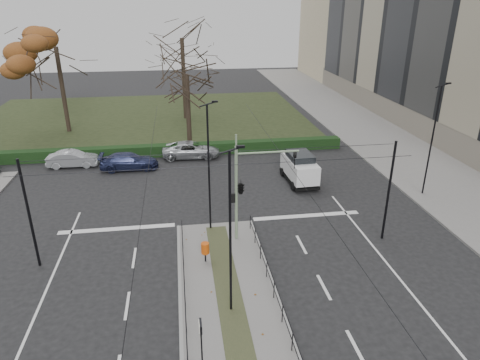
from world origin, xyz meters
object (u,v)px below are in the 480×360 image
object	(u,v)px
streetlamp_median_near	(231,233)
parked_car_third	(129,161)
bare_tree_center	(182,44)
parked_car_second	(73,159)
bare_tree_near	(187,80)
streetlamp_sidewalk	(432,140)
white_van	(299,167)
traffic_light	(242,186)
litter_bin	(205,248)
info_panel	(201,331)
rust_tree	(56,47)
streetlamp_median_far	(209,167)
parked_car_fourth	(191,150)

from	to	relation	value
streetlamp_median_near	parked_car_third	distance (m)	19.98
streetlamp_median_near	bare_tree_center	world-z (taller)	bare_tree_center
parked_car_second	bare_tree_near	xyz separation A→B (m)	(9.90, 3.90, 5.60)
streetlamp_sidewalk	white_van	distance (m)	9.41
traffic_light	parked_car_third	distance (m)	14.91
parked_car_third	white_van	bearing A→B (deg)	-109.71
streetlamp_median_near	white_van	xyz separation A→B (m)	(7.03, 14.03, -2.84)
bare_tree_center	traffic_light	bearing A→B (deg)	-85.04
parked_car_second	bare_tree_near	bearing A→B (deg)	-67.91
bare_tree_center	parked_car_second	bearing A→B (deg)	-124.32
litter_bin	info_panel	world-z (taller)	info_panel
parked_car_third	bare_tree_near	xyz separation A→B (m)	(5.17, 5.20, 5.60)
litter_bin	bare_tree_near	bearing A→B (deg)	90.24
rust_tree	traffic_light	bearing A→B (deg)	-58.79
streetlamp_median_far	parked_car_fourth	world-z (taller)	streetlamp_median_far
parked_car_third	parked_car_fourth	xyz separation A→B (m)	(5.19, 2.18, 0.02)
parked_car_second	white_van	world-z (taller)	white_van
parked_car_second	parked_car_fourth	world-z (taller)	parked_car_fourth
parked_car_fourth	bare_tree_center	xyz separation A→B (m)	(-0.10, 13.50, 7.74)
streetlamp_sidewalk	white_van	xyz separation A→B (m)	(-8.18, 3.61, -2.92)
traffic_light	litter_bin	xyz separation A→B (m)	(-2.29, -2.16, -2.49)
streetlamp_median_far	streetlamp_sidewalk	world-z (taller)	streetlamp_sidewalk
info_panel	rust_tree	xyz separation A→B (m)	(-11.98, 33.53, 7.07)
white_van	streetlamp_median_near	bearing A→B (deg)	-116.60
info_panel	bare_tree_center	world-z (taller)	bare_tree_center
bare_tree_near	rust_tree	bearing A→B (deg)	151.49
streetlamp_median_near	streetlamp_median_far	world-z (taller)	streetlamp_median_far
rust_tree	bare_tree_center	size ratio (longest dim) A/B	0.95
traffic_light	streetlamp_median_far	bearing A→B (deg)	140.56
traffic_light	parked_car_fourth	bearing A→B (deg)	99.06
streetlamp_median_near	streetlamp_sidewalk	bearing A→B (deg)	34.41
traffic_light	streetlamp_median_far	world-z (taller)	streetlamp_median_far
traffic_light	parked_car_second	world-z (taller)	traffic_light
white_van	litter_bin	bearing A→B (deg)	-128.18
streetlamp_median_near	parked_car_second	xyz separation A→B (m)	(-10.86, 20.02, -3.38)
streetlamp_sidewalk	info_panel	bearing A→B (deg)	-141.62
streetlamp_median_near	parked_car_third	bearing A→B (deg)	108.14
bare_tree_near	litter_bin	bearing A→B (deg)	-89.76
traffic_light	rust_tree	size ratio (longest dim) A/B	0.50
litter_bin	white_van	distance (m)	12.79
streetlamp_median_near	parked_car_fourth	distance (m)	21.19
traffic_light	streetlamp_sidewalk	world-z (taller)	streetlamp_sidewalk
parked_car_third	streetlamp_median_near	bearing A→B (deg)	-161.97
parked_car_third	bare_tree_center	distance (m)	18.22
litter_bin	parked_car_fourth	xyz separation A→B (m)	(-0.07, 16.91, -0.23)
info_panel	parked_car_fourth	bearing A→B (deg)	88.66
streetlamp_median_far	traffic_light	bearing A→B (deg)	-39.44
litter_bin	traffic_light	bearing A→B (deg)	43.35
streetlamp_median_far	rust_tree	distance (m)	27.05
litter_bin	white_van	size ratio (longest dim) A/B	0.25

